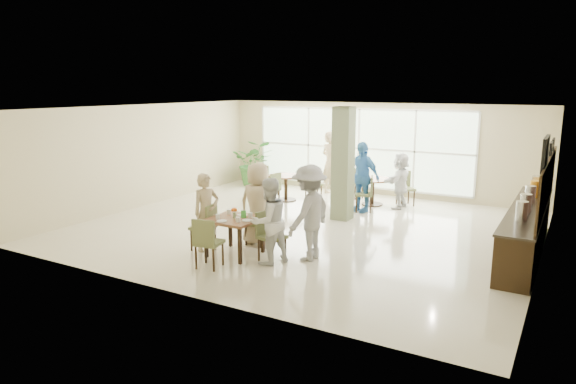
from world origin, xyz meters
The scene contains 23 objects.
ground centered at (0.00, 0.00, 0.00)m, with size 10.00×10.00×0.00m, color beige.
room_shell centered at (0.00, 0.00, 1.70)m, with size 10.00×10.00×10.00m.
window_bank centered at (-0.50, 4.46, 1.40)m, with size 7.00×0.04×7.00m.
column centered at (0.40, 1.20, 1.40)m, with size 0.45×0.45×2.80m, color #6C7853.
main_table centered at (-0.30, -2.44, 0.66)m, with size 0.95×0.95×0.75m.
round_table_left centered at (-1.90, 2.36, 0.56)m, with size 1.03×1.03×0.75m.
round_table_right centered at (0.50, 3.08, 0.57)m, with size 1.07×1.07×0.75m.
chairs_main_table centered at (-0.28, -2.44, 0.47)m, with size 2.13×2.11×0.95m.
chairs_table_left centered at (-1.95, 2.37, 0.47)m, with size 2.11×1.89×0.95m.
chairs_table_right centered at (0.55, 3.08, 0.47)m, with size 2.20×1.96×0.95m.
tabletop_clutter centered at (-0.27, -2.46, 0.81)m, with size 0.75×0.78×0.21m.
buffet_counter centered at (4.70, 0.51, 0.55)m, with size 0.64×4.70×1.95m.
wall_tv centered at (4.94, -0.60, 2.15)m, with size 0.06×1.00×0.58m.
framed_art_a centered at (4.95, 1.00, 1.85)m, with size 0.05×0.55×0.70m.
framed_art_b centered at (4.95, 1.80, 1.85)m, with size 0.05×0.55×0.70m.
potted_plant centered at (-3.97, 3.87, 0.77)m, with size 1.39×1.39×1.54m, color #336F2C.
teen_left centered at (-0.97, -2.47, 0.79)m, with size 0.58×0.38×1.58m, color tan.
teen_far centered at (-0.29, -1.61, 0.87)m, with size 0.85×0.47×1.75m, color tan.
teen_right centered at (0.54, -2.52, 0.82)m, with size 0.79×0.62×1.63m, color white.
teen_standing centered at (1.09, -1.95, 0.92)m, with size 1.19×0.69×1.85m, color #A3A3A5.
adult_a centered at (0.51, 2.19, 0.93)m, with size 1.09×0.62×1.86m, color #4286C8.
adult_b centered at (1.30, 3.06, 0.76)m, with size 1.42×0.61×1.53m, color white.
adult_standing centered at (-1.15, 3.80, 0.97)m, with size 0.71×0.47×1.95m, color tan.
Camera 1 is at (5.42, -10.38, 3.28)m, focal length 32.00 mm.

